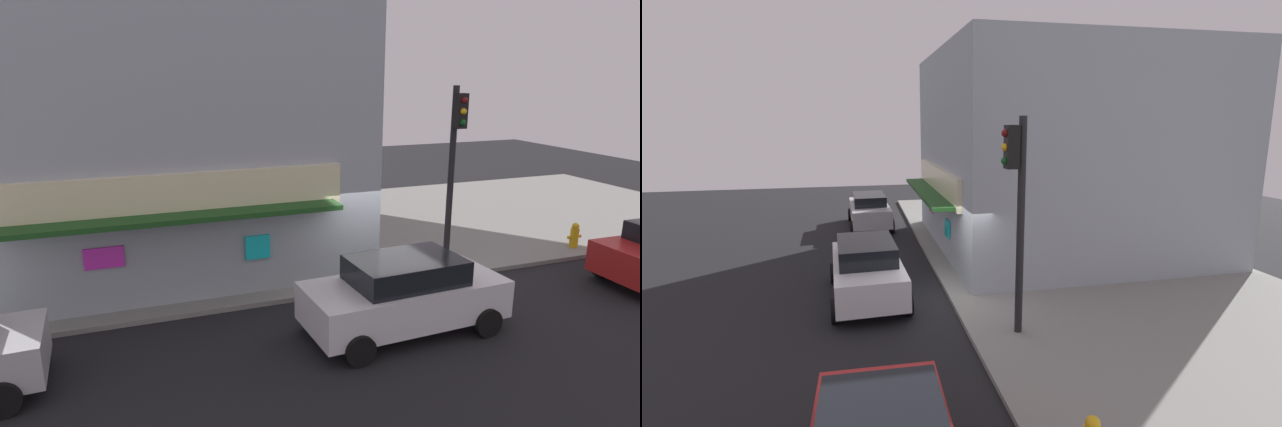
{
  "view_description": "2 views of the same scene",
  "coord_description": "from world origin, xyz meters",
  "views": [
    {
      "loc": [
        -5.91,
        -11.82,
        5.59
      ],
      "look_at": [
        -1.12,
        1.33,
        1.84
      ],
      "focal_mm": 30.31,
      "sensor_mm": 36.0,
      "label": 1
    },
    {
      "loc": [
        12.63,
        -2.42,
        5.07
      ],
      "look_at": [
        -3.12,
        1.14,
        1.82
      ],
      "focal_mm": 26.26,
      "sensor_mm": 36.0,
      "label": 2
    }
  ],
  "objects": [
    {
      "name": "traffic_light",
      "position": [
        2.82,
        1.06,
        3.35
      ],
      "size": [
        0.32,
        0.58,
        5.03
      ],
      "color": "black",
      "rests_on": "sidewalk"
    },
    {
      "name": "corner_building",
      "position": [
        -4.78,
        5.42,
        3.85
      ],
      "size": [
        10.25,
        10.45,
        7.47
      ],
      "color": "#9EA8B2",
      "rests_on": "sidewalk"
    },
    {
      "name": "parked_car_white",
      "position": [
        -0.48,
        -2.25,
        0.87
      ],
      "size": [
        4.48,
        2.25,
        1.69
      ],
      "color": "silver",
      "rests_on": "ground_plane"
    },
    {
      "name": "fire_hydrant",
      "position": [
        7.23,
        0.72,
        0.5
      ],
      "size": [
        0.5,
        0.26,
        0.79
      ],
      "color": "gold",
      "rests_on": "sidewalk"
    },
    {
      "name": "ground_plane",
      "position": [
        0.0,
        0.0,
        0.0
      ],
      "size": [
        48.67,
        48.67,
        0.0
      ],
      "primitive_type": "plane",
      "color": "black"
    },
    {
      "name": "pedestrian",
      "position": [
        -0.84,
        0.97,
        1.04
      ],
      "size": [
        0.54,
        0.48,
        1.67
      ],
      "color": "navy",
      "rests_on": "sidewalk"
    },
    {
      "name": "trash_can",
      "position": [
        -2.24,
        1.6,
        0.53
      ],
      "size": [
        0.46,
        0.46,
        0.82
      ],
      "primitive_type": "cylinder",
      "color": "#2D2D2D",
      "rests_on": "sidewalk"
    },
    {
      "name": "sidewalk",
      "position": [
        0.0,
        5.26,
        0.06
      ],
      "size": [
        32.45,
        10.51,
        0.12
      ],
      "primitive_type": "cube",
      "color": "gray",
      "rests_on": "ground_plane"
    }
  ]
}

